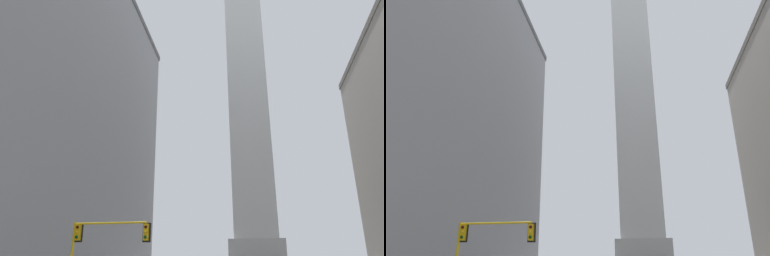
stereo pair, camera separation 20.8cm
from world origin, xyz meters
TOP-DOWN VIEW (x-y plane):
  - obelisk at (0.00, 61.50)m, footprint 8.40×8.40m
  - traffic_light_mid_left at (-11.09, 25.32)m, footprint 5.76×0.50m

SIDE VIEW (x-z plane):
  - traffic_light_mid_left at x=-11.09m, z-range 1.40..6.65m
  - obelisk at x=0.00m, z-range -1.63..65.96m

